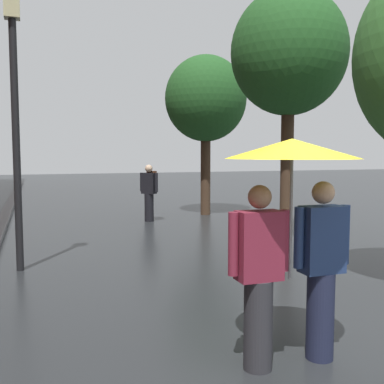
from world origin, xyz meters
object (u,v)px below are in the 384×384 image
Objects in this scene: street_lamp_post at (15,115)px; pedestrian_walking_midground at (149,191)px; street_tree_2 at (206,100)px; couple_under_umbrella at (292,210)px; street_tree_1 at (289,54)px.

pedestrian_walking_midground is (3.33, 4.58, -1.70)m from street_lamp_post.
couple_under_umbrella is (-2.89, -9.75, -2.16)m from street_tree_2.
street_tree_1 is 5.75m from street_lamp_post.
pedestrian_walking_midground is (0.88, 8.95, -0.57)m from couple_under_umbrella.
street_tree_1 is at bearing -60.38° from pedestrian_walking_midground.
street_tree_2 is at bearing 45.17° from street_lamp_post.
pedestrian_walking_midground is at bearing 119.62° from street_tree_1.
street_tree_1 is 3.38× the size of pedestrian_walking_midground.
couple_under_umbrella is at bearing -95.59° from pedestrian_walking_midground.
couple_under_umbrella is 1.29× the size of pedestrian_walking_midground.
street_tree_1 reaches higher than pedestrian_walking_midground.
street_lamp_post reaches higher than pedestrian_walking_midground.
street_tree_2 reaches higher than street_lamp_post.
pedestrian_walking_midground is (-2.16, 3.80, -3.20)m from street_tree_1.
street_tree_1 is at bearing -88.15° from street_tree_2.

